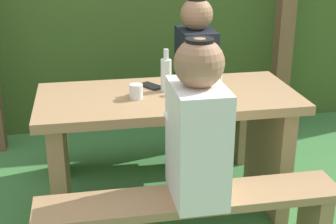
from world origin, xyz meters
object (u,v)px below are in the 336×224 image
object	(u,v)px
person_white_shirt	(197,127)
drinking_glass	(136,91)
bottle_right	(208,74)
bottle_center	(217,79)
picnic_table	(168,133)
bottle_left	(166,74)
person_black_coat	(196,58)
bench_near	(191,218)
bench_far	(153,124)
cell_phone	(151,86)

from	to	relation	value
person_white_shirt	drinking_glass	size ratio (longest dim) A/B	9.27
person_white_shirt	bottle_right	distance (m)	0.64
bottle_right	bottle_center	size ratio (longest dim) A/B	0.97
person_white_shirt	bottle_right	world-z (taller)	person_white_shirt
person_white_shirt	bottle_center	bearing A→B (deg)	65.67
picnic_table	person_white_shirt	world-z (taller)	person_white_shirt
bottle_right	bottle_center	bearing A→B (deg)	-83.15
bottle_center	bottle_left	bearing A→B (deg)	150.56
person_black_coat	bottle_right	bearing A→B (deg)	-96.29
person_white_shirt	bottle_right	size ratio (longest dim) A/B	3.11
person_black_coat	bottle_left	bearing A→B (deg)	-119.42
bench_near	bottle_center	size ratio (longest dim) A/B	5.90
picnic_table	person_black_coat	xyz separation A→B (m)	(0.29, 0.57, 0.27)
bench_near	drinking_glass	xyz separation A→B (m)	(-0.18, 0.53, 0.45)
bottle_right	person_black_coat	bearing A→B (deg)	83.71
bench_near	person_black_coat	bearing A→B (deg)	75.76
bottle_center	picnic_table	bearing A→B (deg)	161.99
picnic_table	bottle_right	distance (m)	0.40
bench_near	bench_far	xyz separation A→B (m)	(0.00, 1.15, 0.00)
bench_near	bottle_right	bearing A→B (deg)	69.14
bottle_right	cell_phone	world-z (taller)	bottle_right
bottle_center	cell_phone	xyz separation A→B (m)	(-0.32, 0.22, -0.09)
picnic_table	drinking_glass	size ratio (longest dim) A/B	18.04
bottle_right	person_white_shirt	bearing A→B (deg)	-109.06
bench_near	person_white_shirt	distance (m)	0.45
bottle_left	picnic_table	bearing A→B (deg)	-91.27
person_white_shirt	bottle_right	xyz separation A→B (m)	(0.21, 0.60, 0.05)
person_white_shirt	cell_phone	xyz separation A→B (m)	(-0.09, 0.71, -0.04)
bench_near	person_black_coat	xyz separation A→B (m)	(0.29, 1.15, 0.45)
cell_phone	picnic_table	bearing A→B (deg)	-96.24
drinking_glass	bench_near	bearing A→B (deg)	-71.69
bench_near	bottle_right	distance (m)	0.82
bottle_center	cell_phone	distance (m)	0.40
person_white_shirt	person_black_coat	bearing A→B (deg)	76.79
bottle_left	bottle_center	world-z (taller)	bottle_center
drinking_glass	bottle_left	xyz separation A→B (m)	(0.18, 0.10, 0.06)
bench_near	person_white_shirt	world-z (taller)	person_white_shirt
bottle_center	bench_near	bearing A→B (deg)	-116.34
drinking_glass	cell_phone	bearing A→B (deg)	59.81
bottle_left	cell_phone	distance (m)	0.14
bottle_left	bottle_right	xyz separation A→B (m)	(0.23, -0.02, -0.00)
bench_far	drinking_glass	xyz separation A→B (m)	(-0.18, -0.61, 0.45)
picnic_table	bottle_center	distance (m)	0.41
person_black_coat	drinking_glass	distance (m)	0.77
drinking_glass	bottle_right	distance (m)	0.42
bottle_left	bench_near	bearing A→B (deg)	-90.12
person_white_shirt	drinking_glass	bearing A→B (deg)	110.59
bench_far	bottle_right	distance (m)	0.78
drinking_glass	cell_phone	distance (m)	0.21
picnic_table	bottle_right	size ratio (longest dim) A/B	6.06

